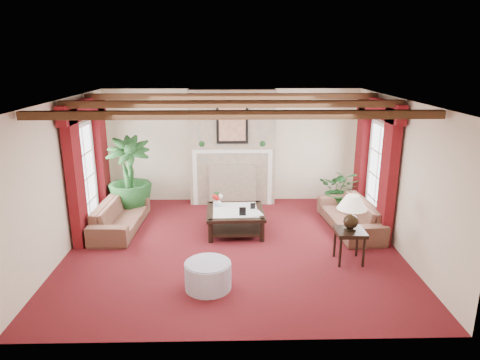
{
  "coord_description": "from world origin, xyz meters",
  "views": [
    {
      "loc": [
        -0.05,
        -7.32,
        3.42
      ],
      "look_at": [
        0.13,
        0.4,
        1.18
      ],
      "focal_mm": 32.0,
      "sensor_mm": 36.0,
      "label": 1
    }
  ],
  "objects_px": {
    "sofa_left": "(120,211)",
    "ottoman": "(208,275)",
    "coffee_table": "(235,221)",
    "potted_palm": "(130,193)",
    "side_table": "(349,246)",
    "sofa_right": "(350,210)"
  },
  "relations": [
    {
      "from": "sofa_right",
      "to": "side_table",
      "type": "height_order",
      "value": "sofa_right"
    },
    {
      "from": "ottoman",
      "to": "sofa_left",
      "type": "bearing_deg",
      "value": 128.68
    },
    {
      "from": "coffee_table",
      "to": "side_table",
      "type": "xyz_separation_m",
      "value": [
        1.94,
        -1.34,
        0.06
      ]
    },
    {
      "from": "potted_palm",
      "to": "coffee_table",
      "type": "xyz_separation_m",
      "value": [
        2.33,
        -1.11,
        -0.26
      ]
    },
    {
      "from": "sofa_left",
      "to": "sofa_right",
      "type": "bearing_deg",
      "value": -88.75
    },
    {
      "from": "sofa_left",
      "to": "ottoman",
      "type": "height_order",
      "value": "sofa_left"
    },
    {
      "from": "sofa_left",
      "to": "ottoman",
      "type": "bearing_deg",
      "value": -139.07
    },
    {
      "from": "potted_palm",
      "to": "sofa_left",
      "type": "bearing_deg",
      "value": -90.82
    },
    {
      "from": "potted_palm",
      "to": "side_table",
      "type": "relative_size",
      "value": 3.24
    },
    {
      "from": "sofa_right",
      "to": "coffee_table",
      "type": "distance_m",
      "value": 2.36
    },
    {
      "from": "sofa_left",
      "to": "side_table",
      "type": "bearing_deg",
      "value": -107.63
    },
    {
      "from": "sofa_left",
      "to": "sofa_right",
      "type": "height_order",
      "value": "sofa_right"
    },
    {
      "from": "sofa_right",
      "to": "ottoman",
      "type": "distance_m",
      "value": 3.62
    },
    {
      "from": "sofa_left",
      "to": "potted_palm",
      "type": "height_order",
      "value": "potted_palm"
    },
    {
      "from": "ottoman",
      "to": "side_table",
      "type": "bearing_deg",
      "value": 19.15
    },
    {
      "from": "sofa_right",
      "to": "coffee_table",
      "type": "bearing_deg",
      "value": -92.27
    },
    {
      "from": "sofa_right",
      "to": "ottoman",
      "type": "xyz_separation_m",
      "value": [
        -2.8,
        -2.29,
        -0.19
      ]
    },
    {
      "from": "sofa_left",
      "to": "ottoman",
      "type": "xyz_separation_m",
      "value": [
        1.9,
        -2.37,
        -0.18
      ]
    },
    {
      "from": "coffee_table",
      "to": "ottoman",
      "type": "distance_m",
      "value": 2.21
    },
    {
      "from": "sofa_left",
      "to": "potted_palm",
      "type": "bearing_deg",
      "value": 1.42
    },
    {
      "from": "side_table",
      "to": "ottoman",
      "type": "distance_m",
      "value": 2.52
    },
    {
      "from": "coffee_table",
      "to": "potted_palm",
      "type": "bearing_deg",
      "value": 152.69
    }
  ]
}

